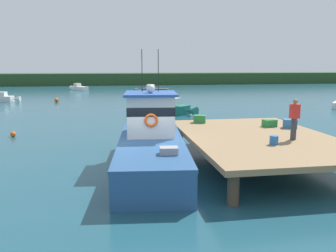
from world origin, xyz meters
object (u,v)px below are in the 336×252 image
Objects in this scene: mooring_buoy_channel_marker at (146,112)px; mooring_buoy_inshore at (57,100)px; moored_boat_near_channel at (169,108)px; mooring_buoy_outer at (13,134)px; crate_stack_mid_dock at (269,123)px; moored_boat_far_right at (79,88)px; main_fishing_boat at (151,142)px; moored_boat_mid_harbor at (0,98)px; crate_single_by_cleat at (200,119)px; crate_single_far at (290,124)px; moored_boat_far_left at (153,90)px; bait_bucket at (274,140)px; deckhand_by_the_boat at (294,118)px.

mooring_buoy_inshore is at bearing 128.37° from mooring_buoy_channel_marker.
mooring_buoy_outer is (-10.66, -8.27, -0.30)m from moored_boat_near_channel.
crate_stack_mid_dock is 45.24m from moored_boat_far_right.
main_fishing_boat reaches higher than moored_boat_mid_harbor.
main_fishing_boat is 4.37m from crate_single_by_cleat.
moored_boat_far_left is at bearing 93.58° from crate_single_far.
bait_bucket is 0.07× the size of moored_boat_near_channel.
crate_single_far is at bearing -68.56° from mooring_buoy_channel_marker.
mooring_buoy_outer is (-14.03, 5.99, -1.25)m from crate_single_far.
crate_single_far is 45.95m from moored_boat_far_right.
crate_single_far reaches higher than mooring_buoy_inshore.
main_fishing_boat is 2.12× the size of moored_boat_near_channel.
moored_boat_mid_harbor is 6.66m from mooring_buoy_inshore.
moored_boat_far_right is at bearing 106.57° from crate_stack_mid_dock.
moored_boat_far_right is at bearing 144.80° from moored_boat_far_left.
crate_stack_mid_dock reaches higher than moored_boat_near_channel.
moored_boat_far_left is (11.45, -8.07, 0.05)m from moored_boat_far_right.
crate_single_by_cleat is 1.26× the size of mooring_buoy_inshore.
main_fishing_boat is at bearing -102.37° from moored_boat_near_channel.
mooring_buoy_channel_marker is (-3.13, 16.98, -1.19)m from bait_bucket.
moored_boat_mid_harbor is at bearing 121.90° from bait_bucket.
moored_boat_mid_harbor is at bearing 144.49° from moored_boat_near_channel.
deckhand_by_the_boat is at bearing -33.10° from mooring_buoy_outer.
moored_boat_far_right is at bearing 109.22° from moored_boat_near_channel.
mooring_buoy_inshore is at bearing 118.89° from crate_stack_mid_dock.
mooring_buoy_channel_marker is (-4.67, 13.40, -1.20)m from crate_stack_mid_dock.
crate_single_by_cleat is 0.12× the size of moored_boat_far_left.
crate_stack_mid_dock is 0.37× the size of deckhand_by_the_boat.
crate_single_by_cleat is at bearing -82.10° from mooring_buoy_channel_marker.
mooring_buoy_inshore is (-7.72, 26.33, -0.77)m from main_fishing_boat.
moored_boat_near_channel is at bearing 77.63° from main_fishing_boat.
mooring_buoy_outer is (-10.20, 3.82, -1.23)m from crate_single_by_cleat.
moored_boat_near_channel reaches higher than moored_boat_far_right.
moored_boat_far_left is 20.74m from moored_boat_mid_harbor.
crate_stack_mid_dock reaches higher than mooring_buoy_outer.
mooring_buoy_outer is at bearing 159.45° from crate_single_by_cleat.
mooring_buoy_inshore is at bearing 91.25° from mooring_buoy_outer.
moored_boat_far_right is 31.06m from mooring_buoy_channel_marker.
deckhand_by_the_boat is at bearing -64.36° from mooring_buoy_inshore.
bait_bucket is 0.08× the size of moored_boat_mid_harbor.
main_fishing_boat is at bearing -63.00° from moored_boat_mid_harbor.
crate_single_far is at bearing -86.42° from moored_boat_far_left.
crate_single_by_cleat is at bearing 120.23° from deckhand_by_the_boat.
bait_bucket reaches higher than moored_boat_far_left.
crate_single_by_cleat is at bearing 150.49° from crate_single_far.
moored_boat_near_channel is at bearing 97.49° from deckhand_by_the_boat.
deckhand_by_the_boat reaches higher than crate_stack_mid_dock.
crate_stack_mid_dock is 28.30m from mooring_buoy_inshore.
bait_bucket is at bearing -58.10° from moored_boat_mid_harbor.
deckhand_by_the_boat reaches higher than moored_boat_mid_harbor.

